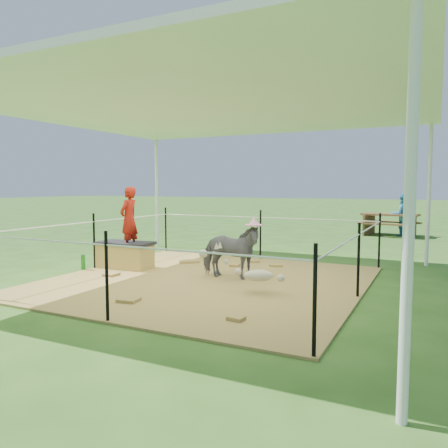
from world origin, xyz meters
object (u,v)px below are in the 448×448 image
at_px(foal, 259,273).
at_px(picnic_table_near, 390,225).
at_px(straw_bale, 125,256).
at_px(woman, 129,213).
at_px(pony, 230,252).
at_px(green_bottle, 83,262).
at_px(distant_person, 402,215).

height_order(foal, picnic_table_near, picnic_table_near).
relative_size(straw_bale, foal, 0.95).
xyz_separation_m(foal, picnic_table_near, (0.88, 8.34, 0.02)).
height_order(woman, foal, woman).
distance_m(pony, picnic_table_near, 7.84).
bearing_deg(green_bottle, picnic_table_near, 62.56).
relative_size(foal, picnic_table_near, 0.63).
height_order(green_bottle, picnic_table_near, picnic_table_near).
distance_m(foal, distant_person, 8.48).
bearing_deg(pony, straw_bale, 86.17).
distance_m(green_bottle, picnic_table_near, 9.16).
bearing_deg(distant_person, pony, 56.49).
distance_m(pony, foal, 1.02).
xyz_separation_m(straw_bale, green_bottle, (-0.55, -0.45, -0.08)).
bearing_deg(green_bottle, foal, -3.65).
distance_m(woman, pony, 2.02).
height_order(straw_bale, pony, pony).
bearing_deg(straw_bale, picnic_table_near, 64.45).
xyz_separation_m(woman, green_bottle, (-0.65, -0.45, -0.84)).
relative_size(foal, distant_person, 0.78).
relative_size(woman, pony, 1.11).
distance_m(green_bottle, pony, 2.65).
xyz_separation_m(woman, picnic_table_near, (3.57, 7.68, -0.68)).
bearing_deg(straw_bale, green_bottle, -140.71).
xyz_separation_m(green_bottle, picnic_table_near, (4.22, 8.13, 0.17)).
bearing_deg(distant_person, green_bottle, 41.61).
xyz_separation_m(green_bottle, distant_person, (4.55, 8.17, 0.47)).
relative_size(woman, green_bottle, 4.32).
bearing_deg(picnic_table_near, distant_person, 16.33).
bearing_deg(foal, pony, 116.47).
xyz_separation_m(straw_bale, pony, (2.05, 0.01, 0.22)).
bearing_deg(picnic_table_near, woman, -106.00).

